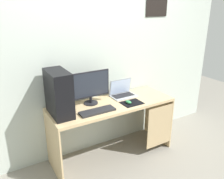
% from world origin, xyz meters
% --- Properties ---
extents(ground_plane, '(8.00, 8.00, 0.00)m').
position_xyz_m(ground_plane, '(0.00, 0.00, 0.00)').
color(ground_plane, gray).
extents(wall_back, '(4.00, 0.05, 2.60)m').
position_xyz_m(wall_back, '(0.00, 0.32, 1.30)').
color(wall_back, beige).
rests_on(wall_back, ground_plane).
extents(desk, '(1.57, 0.57, 0.75)m').
position_xyz_m(desk, '(0.02, -0.01, 0.60)').
color(desk, tan).
rests_on(desk, ground_plane).
extents(pc_tower, '(0.20, 0.41, 0.50)m').
position_xyz_m(pc_tower, '(-0.66, 0.02, 1.00)').
color(pc_tower, black).
rests_on(pc_tower, desk).
extents(monitor, '(0.49, 0.18, 0.41)m').
position_xyz_m(monitor, '(-0.23, 0.12, 0.97)').
color(monitor, black).
rests_on(monitor, desk).
extents(laptop, '(0.33, 0.22, 0.22)m').
position_xyz_m(laptop, '(0.24, 0.14, 0.80)').
color(laptop, '#9EA3A8').
rests_on(laptop, desk).
extents(keyboard, '(0.42, 0.14, 0.02)m').
position_xyz_m(keyboard, '(-0.27, -0.14, 0.76)').
color(keyboard, '#232326').
rests_on(keyboard, desk).
extents(mousepad, '(0.26, 0.20, 0.00)m').
position_xyz_m(mousepad, '(0.21, -0.13, 0.75)').
color(mousepad, black).
rests_on(mousepad, desk).
extents(mouse_left, '(0.06, 0.10, 0.03)m').
position_xyz_m(mouse_left, '(0.17, -0.12, 0.77)').
color(mouse_left, '#338C4C').
rests_on(mouse_left, mousepad).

